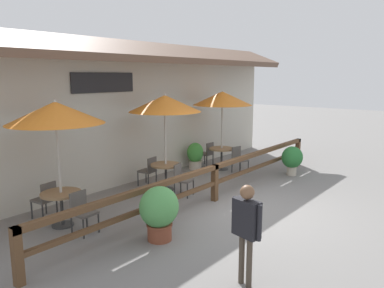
% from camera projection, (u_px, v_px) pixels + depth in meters
% --- Properties ---
extents(ground_plane, '(60.00, 60.00, 0.00)m').
position_uv_depth(ground_plane, '(250.00, 210.00, 9.02)').
color(ground_plane, slate).
extents(building_facade, '(14.28, 1.49, 4.23)m').
position_uv_depth(building_facade, '(132.00, 110.00, 11.18)').
color(building_facade, '#BCB7A8').
rests_on(building_facade, ground).
extents(patio_railing, '(10.40, 0.14, 0.95)m').
position_uv_depth(patio_railing, '(215.00, 175.00, 9.55)').
color(patio_railing, brown).
rests_on(patio_railing, ground).
extents(patio_umbrella_near, '(1.98, 1.98, 2.70)m').
position_uv_depth(patio_umbrella_near, '(56.00, 113.00, 7.62)').
color(patio_umbrella_near, '#B7B2A8').
rests_on(patio_umbrella_near, ground).
extents(dining_table_near, '(0.85, 0.85, 0.75)m').
position_uv_depth(dining_table_near, '(61.00, 199.00, 7.95)').
color(dining_table_near, olive).
rests_on(dining_table_near, ground).
extents(chair_near_streetside, '(0.44, 0.44, 0.86)m').
position_uv_depth(chair_near_streetside, '(82.00, 210.00, 7.62)').
color(chair_near_streetside, '#514C47').
rests_on(chair_near_streetside, ground).
extents(chair_near_wallside, '(0.48, 0.48, 0.86)m').
position_uv_depth(chair_near_wallside, '(45.00, 198.00, 8.38)').
color(chair_near_wallside, '#514C47').
rests_on(chair_near_wallside, ground).
extents(patio_umbrella_middle, '(1.98, 1.98, 2.70)m').
position_uv_depth(patio_umbrella_middle, '(165.00, 104.00, 10.15)').
color(patio_umbrella_middle, '#B7B2A8').
rests_on(patio_umbrella_middle, ground).
extents(dining_table_middle, '(0.85, 0.85, 0.75)m').
position_uv_depth(dining_table_middle, '(166.00, 169.00, 10.49)').
color(dining_table_middle, olive).
rests_on(dining_table_middle, ground).
extents(chair_middle_streetside, '(0.51, 0.51, 0.86)m').
position_uv_depth(chair_middle_streetside, '(182.00, 178.00, 10.02)').
color(chair_middle_streetside, '#514C47').
rests_on(chair_middle_streetside, ground).
extents(chair_middle_wallside, '(0.48, 0.48, 0.86)m').
position_uv_depth(chair_middle_wallside, '(149.00, 170.00, 10.91)').
color(chair_middle_wallside, '#514C47').
rests_on(chair_middle_wallside, ground).
extents(patio_umbrella_far, '(1.98, 1.98, 2.70)m').
position_uv_depth(patio_umbrella_far, '(222.00, 98.00, 12.47)').
color(patio_umbrella_far, '#B7B2A8').
rests_on(patio_umbrella_far, ground).
extents(dining_table_far, '(0.85, 0.85, 0.75)m').
position_uv_depth(dining_table_far, '(222.00, 152.00, 12.80)').
color(dining_table_far, olive).
rests_on(dining_table_far, ground).
extents(chair_far_streetside, '(0.50, 0.50, 0.86)m').
position_uv_depth(chair_far_streetside, '(239.00, 158.00, 12.42)').
color(chair_far_streetside, '#514C47').
rests_on(chair_far_streetside, ground).
extents(chair_far_wallside, '(0.42, 0.42, 0.86)m').
position_uv_depth(chair_far_wallside, '(207.00, 153.00, 13.30)').
color(chair_far_wallside, '#514C47').
rests_on(chair_far_wallside, ground).
extents(potted_plant_tall_tropical, '(0.73, 0.66, 0.95)m').
position_uv_depth(potted_plant_tall_tropical, '(292.00, 158.00, 12.05)').
color(potted_plant_tall_tropical, '#B7AD99').
rests_on(potted_plant_tall_tropical, ground).
extents(potted_plant_corner_fern, '(0.81, 0.73, 1.08)m').
position_uv_depth(potted_plant_corner_fern, '(159.00, 211.00, 7.26)').
color(potted_plant_corner_fern, brown).
rests_on(potted_plant_corner_fern, ground).
extents(potted_plant_entrance_palm, '(0.60, 0.54, 0.91)m').
position_uv_depth(potted_plant_entrance_palm, '(195.00, 155.00, 12.91)').
color(potted_plant_entrance_palm, '#B7AD99').
rests_on(potted_plant_entrance_palm, ground).
extents(pedestrian, '(0.29, 0.55, 1.60)m').
position_uv_depth(pedestrian, '(246.00, 222.00, 5.59)').
color(pedestrian, '#42382D').
rests_on(pedestrian, ground).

